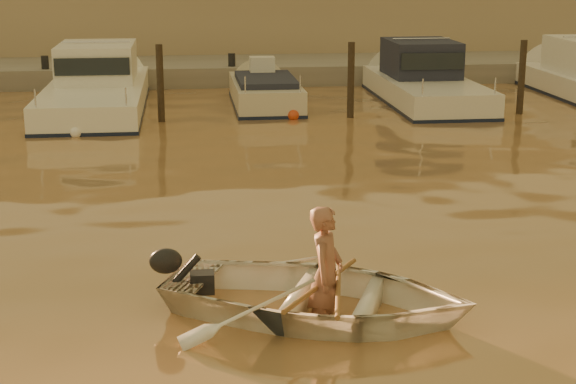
{
  "coord_description": "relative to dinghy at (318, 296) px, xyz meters",
  "views": [
    {
      "loc": [
        0.38,
        -9.11,
        4.23
      ],
      "look_at": [
        1.91,
        3.66,
        0.75
      ],
      "focal_mm": 55.0,
      "sensor_mm": 36.0,
      "label": 1
    }
  ],
  "objects": [
    {
      "name": "quay",
      "position": [
        -1.91,
        20.84,
        -0.12
      ],
      "size": [
        52.0,
        4.0,
        1.0
      ],
      "primitive_type": "cube",
      "color": "gray",
      "rests_on": "ground_plane"
    },
    {
      "name": "person",
      "position": [
        0.09,
        -0.04,
        0.27
      ],
      "size": [
        0.61,
        0.72,
        1.69
      ],
      "primitive_type": "imported",
      "rotation": [
        0.0,
        0.0,
        1.18
      ],
      "color": "#8E5B47",
      "rests_on": "dinghy"
    },
    {
      "name": "outboard_motor",
      "position": [
        -1.39,
        0.57,
        0.01
      ],
      "size": [
        0.98,
        0.71,
        0.7
      ],
      "primitive_type": null,
      "rotation": [
        0.0,
        0.0,
        -0.39
      ],
      "color": "black",
      "rests_on": "dinghy"
    },
    {
      "name": "piling_3",
      "position": [
        2.89,
        13.14,
        0.63
      ],
      "size": [
        0.18,
        0.18,
        2.2
      ],
      "primitive_type": "cylinder",
      "color": "#2D2319",
      "rests_on": "ground_plane"
    },
    {
      "name": "waterfront_building",
      "position": [
        -1.91,
        26.34,
        2.13
      ],
      "size": [
        46.0,
        7.0,
        4.8
      ],
      "primitive_type": "cube",
      "color": "#9E8466",
      "rests_on": "quay"
    },
    {
      "name": "moored_boat_2",
      "position": [
        -3.96,
        15.34,
        0.36
      ],
      "size": [
        2.65,
        8.75,
        1.75
      ],
      "primitive_type": null,
      "color": "white",
      "rests_on": "ground_plane"
    },
    {
      "name": "moored_boat_4",
      "position": [
        5.55,
        15.34,
        0.36
      ],
      "size": [
        2.41,
        7.38,
        1.75
      ],
      "primitive_type": null,
      "color": "silver",
      "rests_on": "ground_plane"
    },
    {
      "name": "dinghy",
      "position": [
        0.0,
        0.0,
        0.0
      ],
      "size": [
        4.48,
        3.9,
        0.78
      ],
      "primitive_type": "imported",
      "rotation": [
        0.0,
        0.0,
        1.18
      ],
      "color": "white",
      "rests_on": "ground_plane"
    },
    {
      "name": "oar_starboard",
      "position": [
        0.05,
        -0.02,
        0.15
      ],
      "size": [
        1.18,
        1.8,
        0.13
      ],
      "primitive_type": "cylinder",
      "rotation": [
        1.54,
        0.0,
        -0.57
      ],
      "color": "brown",
      "rests_on": "dinghy"
    },
    {
      "name": "piling_4",
      "position": [
        7.59,
        13.14,
        0.63
      ],
      "size": [
        0.18,
        0.18,
        2.2
      ],
      "primitive_type": "cylinder",
      "color": "#2D2319",
      "rests_on": "ground_plane"
    },
    {
      "name": "fender_d",
      "position": [
        1.35,
        13.09,
        -0.17
      ],
      "size": [
        0.3,
        0.3,
        0.3
      ],
      "primitive_type": "sphere",
      "color": "red",
      "rests_on": "ground_plane"
    },
    {
      "name": "fender_e",
      "position": [
        5.63,
        13.02,
        -0.17
      ],
      "size": [
        0.3,
        0.3,
        0.3
      ],
      "primitive_type": "sphere",
      "color": "white",
      "rests_on": "ground_plane"
    },
    {
      "name": "oar_port",
      "position": [
        0.23,
        -0.1,
        0.15
      ],
      "size": [
        0.44,
        2.08,
        0.13
      ],
      "primitive_type": "cylinder",
      "rotation": [
        1.54,
        0.0,
        -0.18
      ],
      "color": "brown",
      "rests_on": "dinghy"
    },
    {
      "name": "moored_boat_3",
      "position": [
        0.81,
        15.34,
        -0.04
      ],
      "size": [
        1.82,
        5.34,
        0.95
      ],
      "primitive_type": null,
      "color": "beige",
      "rests_on": "ground_plane"
    },
    {
      "name": "piling_2",
      "position": [
        -2.11,
        13.14,
        0.63
      ],
      "size": [
        0.18,
        0.18,
        2.2
      ],
      "primitive_type": "cylinder",
      "color": "#2D2319",
      "rests_on": "ground_plane"
    },
    {
      "name": "ground_plane",
      "position": [
        -1.91,
        -0.66,
        -0.27
      ],
      "size": [
        160.0,
        160.0,
        0.0
      ],
      "primitive_type": "plane",
      "color": "brown",
      "rests_on": "ground"
    },
    {
      "name": "fender_c",
      "position": [
        -4.12,
        11.43,
        -0.17
      ],
      "size": [
        0.3,
        0.3,
        0.3
      ],
      "primitive_type": "sphere",
      "color": "white",
      "rests_on": "ground_plane"
    }
  ]
}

